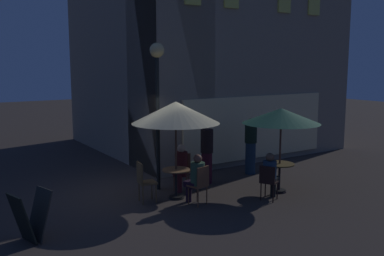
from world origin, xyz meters
name	(u,v)px	position (x,y,z in m)	size (l,w,h in m)	color
ground_plane	(131,195)	(0.00, 0.00, 0.00)	(60.00, 60.00, 0.00)	#372F2A
cafe_building	(189,50)	(4.01, 3.45, 3.85)	(8.41, 8.11, 7.70)	gray
street_lamp_near_corner	(157,79)	(0.86, 0.05, 2.97)	(0.38, 0.38, 3.91)	black
menu_sandwich_board	(31,216)	(-2.87, -1.72, 0.50)	(0.79, 0.71, 0.98)	#232524
cafe_table_0	(176,178)	(0.85, -0.89, 0.54)	(0.71, 0.71, 0.75)	black
cafe_table_1	(279,171)	(3.43, -1.90, 0.58)	(0.77, 0.77, 0.77)	black
patio_umbrella_0	(176,113)	(0.85, -0.89, 2.18)	(2.18, 2.18, 2.46)	black
patio_umbrella_1	(281,116)	(3.43, -1.90, 2.03)	(2.03, 2.03, 2.24)	black
cafe_chair_0	(182,168)	(1.44, -0.22, 0.56)	(0.61, 0.61, 0.95)	brown
cafe_chair_1	(144,179)	(0.01, -0.75, 0.60)	(0.48, 0.48, 1.01)	brown
cafe_chair_2	(200,182)	(1.05, -1.70, 0.58)	(0.47, 0.47, 0.97)	brown
cafe_chair_3	(268,179)	(2.66, -2.31, 0.55)	(0.54, 0.54, 0.90)	black
patron_seated_0	(181,164)	(1.34, -0.33, 0.70)	(0.50, 0.52, 1.24)	#4F1C23
patron_seated_1	(196,176)	(1.02, -1.56, 0.70)	(0.42, 0.53, 1.24)	black
patron_seated_2	(270,173)	(2.79, -2.25, 0.68)	(0.53, 0.47, 1.20)	black
patron_standing_3	(207,153)	(2.30, -0.16, 0.88)	(0.36, 0.36, 1.75)	#421624
patron_standing_4	(251,146)	(4.04, -0.01, 0.86)	(0.37, 0.37, 1.73)	#1B3148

